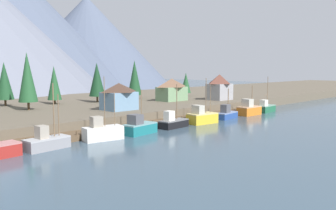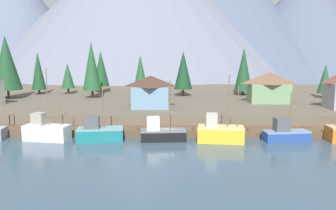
# 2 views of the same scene
# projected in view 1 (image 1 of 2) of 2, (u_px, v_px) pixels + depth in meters

# --- Properties ---
(ground_plane) EXTENTS (400.00, 400.00, 1.00)m
(ground_plane) POSITION_uv_depth(u_px,v_px,m) (109.00, 119.00, 83.77)
(ground_plane) COLOR #384C5B
(dock) EXTENTS (80.00, 4.00, 1.60)m
(dock) POSITION_uv_depth(u_px,v_px,m) (162.00, 123.00, 70.90)
(dock) COLOR brown
(dock) RESTS_ON ground_plane
(shoreline_bank) EXTENTS (400.00, 56.00, 2.50)m
(shoreline_bank) POSITION_uv_depth(u_px,v_px,m) (82.00, 107.00, 92.09)
(shoreline_bank) COLOR brown
(shoreline_bank) RESTS_ON ground_plane
(mountain_far_ridge) EXTENTS (101.78, 101.78, 53.74)m
(mountain_far_ridge) POSITION_uv_depth(u_px,v_px,m) (87.00, 42.00, 214.71)
(mountain_far_ridge) COLOR #4C566B
(mountain_far_ridge) RESTS_ON ground_plane
(fishing_boat_grey) EXTENTS (6.50, 3.24, 9.32)m
(fishing_boat_grey) POSITION_uv_depth(u_px,v_px,m) (46.00, 142.00, 50.04)
(fishing_boat_grey) COLOR gray
(fishing_boat_grey) RESTS_ON ground_plane
(fishing_boat_white) EXTENTS (6.58, 3.47, 10.10)m
(fishing_boat_white) POSITION_uv_depth(u_px,v_px,m) (102.00, 132.00, 56.44)
(fishing_boat_white) COLOR silver
(fishing_boat_white) RESTS_ON ground_plane
(fishing_boat_teal) EXTENTS (6.59, 3.67, 7.70)m
(fishing_boat_teal) POSITION_uv_depth(u_px,v_px,m) (139.00, 127.00, 61.54)
(fishing_boat_teal) COLOR #196B70
(fishing_boat_teal) RESTS_ON ground_plane
(fishing_boat_black) EXTENTS (6.45, 3.01, 8.35)m
(fishing_boat_black) POSITION_uv_depth(u_px,v_px,m) (173.00, 122.00, 67.93)
(fishing_boat_black) COLOR black
(fishing_boat_black) RESTS_ON ground_plane
(fishing_boat_yellow) EXTENTS (6.57, 3.82, 9.33)m
(fishing_boat_yellow) POSITION_uv_depth(u_px,v_px,m) (202.00, 117.00, 73.18)
(fishing_boat_yellow) COLOR gold
(fishing_boat_yellow) RESTS_ON ground_plane
(fishing_boat_blue) EXTENTS (6.50, 3.03, 6.78)m
(fishing_boat_blue) POSITION_uv_depth(u_px,v_px,m) (227.00, 114.00, 79.87)
(fishing_boat_blue) COLOR navy
(fishing_boat_blue) RESTS_ON ground_plane
(fishing_boat_orange) EXTENTS (6.34, 3.16, 7.12)m
(fishing_boat_orange) POSITION_uv_depth(u_px,v_px,m) (249.00, 109.00, 86.00)
(fishing_boat_orange) COLOR #CC6B1E
(fishing_boat_orange) RESTS_ON ground_plane
(fishing_boat_green) EXTENTS (6.44, 2.93, 9.18)m
(fishing_boat_green) POSITION_uv_depth(u_px,v_px,m) (266.00, 108.00, 91.79)
(fishing_boat_green) COLOR #1E5B3D
(fishing_boat_green) RESTS_ON ground_plane
(house_green) EXTENTS (7.97, 5.18, 6.02)m
(house_green) POSITION_uv_depth(u_px,v_px,m) (172.00, 89.00, 96.03)
(house_green) COLOR #6B8E66
(house_green) RESTS_ON shoreline_bank
(house_grey) EXTENTS (6.44, 5.26, 7.10)m
(house_grey) POSITION_uv_depth(u_px,v_px,m) (219.00, 87.00, 98.75)
(house_grey) COLOR gray
(house_grey) RESTS_ON shoreline_bank
(house_blue) EXTENTS (6.78, 5.62, 5.71)m
(house_blue) POSITION_uv_depth(u_px,v_px,m) (119.00, 96.00, 75.43)
(house_blue) COLOR #6689A8
(house_blue) RESTS_ON shoreline_bank
(conifer_near_left) EXTENTS (4.14, 4.14, 10.19)m
(conifer_near_left) POSITION_uv_depth(u_px,v_px,m) (97.00, 80.00, 91.88)
(conifer_near_left) COLOR #4C3823
(conifer_near_left) RESTS_ON shoreline_bank
(conifer_near_right) EXTENTS (3.40, 3.40, 9.34)m
(conifer_near_right) POSITION_uv_depth(u_px,v_px,m) (54.00, 83.00, 87.32)
(conifer_near_right) COLOR #4C3823
(conifer_near_right) RESTS_ON shoreline_bank
(conifer_mid_left) EXTENTS (3.10, 3.10, 7.34)m
(conifer_mid_left) POSITION_uv_depth(u_px,v_px,m) (186.00, 83.00, 111.53)
(conifer_mid_left) COLOR #4C3823
(conifer_mid_left) RESTS_ON shoreline_bank
(conifer_mid_right) EXTENTS (4.03, 4.03, 11.00)m
(conifer_mid_right) POSITION_uv_depth(u_px,v_px,m) (135.00, 78.00, 102.96)
(conifer_mid_right) COLOR #4C3823
(conifer_mid_right) RESTS_ON shoreline_bank
(conifer_far_left) EXTENTS (3.96, 3.96, 12.19)m
(conifer_far_left) POSITION_uv_depth(u_px,v_px,m) (27.00, 77.00, 74.96)
(conifer_far_left) COLOR #4C3823
(conifer_far_left) RESTS_ON shoreline_bank
(conifer_far_right) EXTENTS (4.02, 4.02, 10.25)m
(conifer_far_right) POSITION_uv_depth(u_px,v_px,m) (4.00, 81.00, 82.93)
(conifer_far_right) COLOR #4C3823
(conifer_far_right) RESTS_ON shoreline_bank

